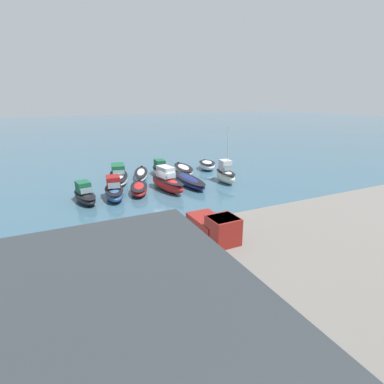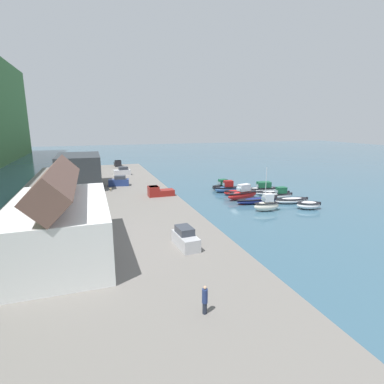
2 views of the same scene
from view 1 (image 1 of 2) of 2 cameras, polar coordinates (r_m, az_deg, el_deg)
name	(u,v)px [view 1 (image 1 of 2)]	position (r m, az deg, el deg)	size (l,w,h in m)	color
ground_plane	(165,193)	(35.98, -5.15, -0.10)	(320.00, 320.00, 0.00)	#385B70
quay_promenade	(379,345)	(16.73, 32.01, -23.51)	(96.46, 28.70, 1.35)	slate
moored_boat_0	(225,174)	(40.07, 6.39, 3.40)	(2.18, 4.65, 7.46)	white
moored_boat_1	(188,180)	(38.93, -0.71, 2.23)	(2.27, 8.59, 1.04)	navy
moored_boat_2	(167,182)	(36.40, -4.79, 1.93)	(3.00, 6.96, 2.96)	red
moored_boat_3	(139,189)	(35.86, -10.06, 0.61)	(3.37, 5.49, 1.08)	red
moored_boat_4	(114,191)	(34.58, -14.63, 0.25)	(2.70, 5.55, 2.55)	#33568E
moored_boat_5	(85,195)	(34.39, -19.77, -0.54)	(2.59, 5.25, 2.27)	black
moored_boat_6	(207,165)	(47.10, 2.87, 5.15)	(3.44, 4.62, 1.36)	white
moored_boat_7	(183,169)	(45.04, -1.65, 4.37)	(3.28, 6.83, 1.04)	silver
moored_boat_8	(160,170)	(43.66, -6.06, 4.19)	(2.02, 5.60, 2.27)	white
moored_boat_9	(141,174)	(43.07, -9.68, 3.40)	(3.98, 7.37, 0.92)	silver
moored_boat_10	(119,175)	(41.87, -13.81, 3.14)	(3.63, 8.41, 2.22)	silver
parked_car_0	(18,343)	(14.04, -30.25, -23.55)	(2.40, 4.42, 2.16)	navy
pickup_truck_1	(216,227)	(21.42, 4.51, -6.63)	(2.08, 4.77, 1.90)	maroon
dog_on_quay	(162,348)	(12.98, -5.64, -27.43)	(0.84, 0.68, 0.68)	tan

